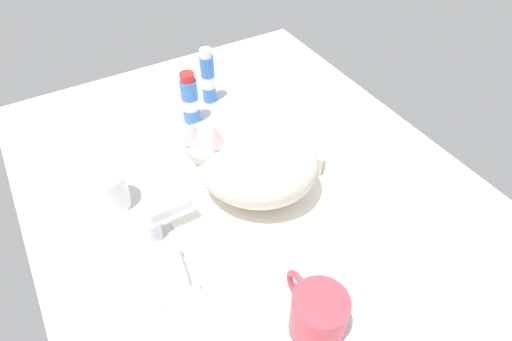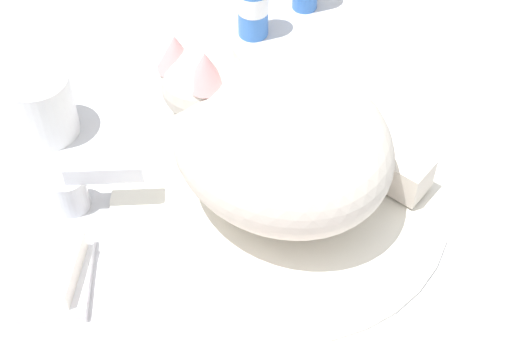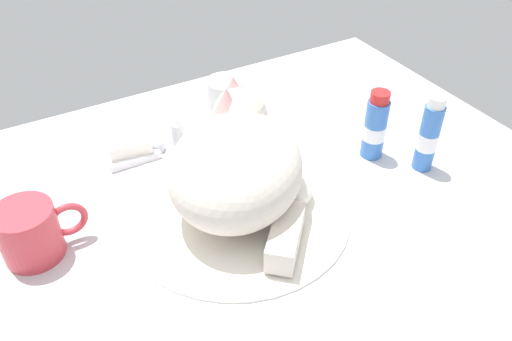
# 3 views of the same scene
# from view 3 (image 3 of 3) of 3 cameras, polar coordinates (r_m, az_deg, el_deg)

# --- Properties ---
(ground_plane) EXTENTS (1.10, 0.83, 0.03)m
(ground_plane) POSITION_cam_3_polar(r_m,az_deg,el_deg) (0.82, -2.08, -5.21)
(ground_plane) COLOR silver
(sink_basin) EXTENTS (0.35, 0.35, 0.01)m
(sink_basin) POSITION_cam_3_polar(r_m,az_deg,el_deg) (0.81, -2.11, -4.23)
(sink_basin) COLOR white
(sink_basin) RESTS_ON ground_plane
(faucet) EXTENTS (0.12, 0.10, 0.06)m
(faucet) POSITION_cam_3_polar(r_m,az_deg,el_deg) (0.94, -7.89, 4.08)
(faucet) COLOR silver
(faucet) RESTS_ON ground_plane
(cat) EXTENTS (0.30, 0.31, 0.17)m
(cat) POSITION_cam_3_polar(r_m,az_deg,el_deg) (0.76, -2.01, 0.55)
(cat) COLOR beige
(cat) RESTS_ON sink_basin
(coffee_mug) EXTENTS (0.12, 0.08, 0.08)m
(coffee_mug) POSITION_cam_3_polar(r_m,az_deg,el_deg) (0.78, -23.19, -6.16)
(coffee_mug) COLOR #C63842
(coffee_mug) RESTS_ON ground_plane
(rinse_cup) EXTENTS (0.07, 0.07, 0.08)m
(rinse_cup) POSITION_cam_3_polar(r_m,az_deg,el_deg) (1.01, -3.30, 7.80)
(rinse_cup) COLOR white
(rinse_cup) RESTS_ON ground_plane
(soap_dish) EXTENTS (0.09, 0.06, 0.01)m
(soap_dish) POSITION_cam_3_polar(r_m,az_deg,el_deg) (0.94, -13.43, 1.83)
(soap_dish) COLOR white
(soap_dish) RESTS_ON ground_plane
(soap_bar) EXTENTS (0.08, 0.05, 0.02)m
(soap_bar) POSITION_cam_3_polar(r_m,az_deg,el_deg) (0.93, -13.59, 2.70)
(soap_bar) COLOR white
(soap_bar) RESTS_ON soap_dish
(toothpaste_bottle) EXTENTS (0.04, 0.04, 0.12)m
(toothpaste_bottle) POSITION_cam_3_polar(r_m,az_deg,el_deg) (0.91, 12.78, 4.63)
(toothpaste_bottle) COLOR #3870C6
(toothpaste_bottle) RESTS_ON ground_plane
(mouthwash_bottle) EXTENTS (0.03, 0.03, 0.14)m
(mouthwash_bottle) POSITION_cam_3_polar(r_m,az_deg,el_deg) (0.90, 18.19, 3.59)
(mouthwash_bottle) COLOR #3870C6
(mouthwash_bottle) RESTS_ON ground_plane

